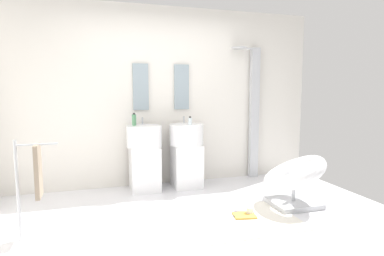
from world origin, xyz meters
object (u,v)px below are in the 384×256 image
shower_column (253,110)px  magazine_navy (244,214)px  pedestal_sink_right (186,153)px  coffee_mug (250,211)px  soap_bottle_blue (134,120)px  soap_bottle_clear (190,121)px  lounge_chair (294,177)px  magazine_ochre (244,215)px  towel_rack (35,173)px  soap_bottle_green (134,120)px  pedestal_sink_left (145,155)px

shower_column → magazine_navy: bearing=-120.4°
pedestal_sink_right → shower_column: size_ratio=0.49×
coffee_mug → soap_bottle_blue: 2.00m
magazine_navy → soap_bottle_blue: bearing=152.8°
shower_column → coffee_mug: (-0.80, -1.48, -1.03)m
magazine_navy → soap_bottle_clear: soap_bottle_clear is taller
lounge_chair → soap_bottle_blue: 2.24m
magazine_navy → soap_bottle_blue: (-1.03, 1.38, 0.96)m
shower_column → magazine_ochre: shower_column is taller
towel_rack → soap_bottle_green: bearing=49.1°
magazine_navy → soap_bottle_blue: size_ratio=1.43×
pedestal_sink_left → soap_bottle_blue: 0.51m
shower_column → soap_bottle_clear: 1.21m
shower_column → magazine_ochre: size_ratio=8.67×
soap_bottle_clear → soap_bottle_green: size_ratio=0.71×
soap_bottle_blue → shower_column: bearing=2.9°
pedestal_sink_left → soap_bottle_blue: (-0.12, 0.11, 0.49)m
soap_bottle_clear → soap_bottle_green: (-0.75, 0.19, 0.02)m
pedestal_sink_right → soap_bottle_blue: (-0.73, 0.11, 0.49)m
soap_bottle_clear → towel_rack: bearing=-150.0°
lounge_chair → magazine_navy: 0.81m
coffee_mug → soap_bottle_blue: bearing=128.5°
coffee_mug → soap_bottle_green: 1.96m
magazine_navy → towel_rack: bearing=-156.1°
pedestal_sink_left → soap_bottle_clear: 0.79m
coffee_mug → pedestal_sink_left: bearing=127.6°
towel_rack → soap_bottle_clear: 2.13m
magazine_ochre → coffee_mug: (0.08, 0.03, 0.03)m
shower_column → soap_bottle_green: 1.91m
lounge_chair → coffee_mug: size_ratio=12.43×
shower_column → magazine_navy: shower_column is taller
pedestal_sink_left → soap_bottle_green: bearing=156.2°
pedestal_sink_left → shower_column: 1.88m
lounge_chair → soap_bottle_clear: 1.55m
soap_bottle_green → soap_bottle_clear: bearing=-14.5°
towel_rack → magazine_navy: 2.20m
pedestal_sink_right → towel_rack: bearing=-146.7°
pedestal_sink_right → magazine_navy: bearing=-76.6°
lounge_chair → soap_bottle_green: (-1.76, 1.19, 0.64)m
magazine_ochre → soap_bottle_green: (-1.03, 1.36, 0.97)m
coffee_mug → towel_rack: bearing=177.8°
pedestal_sink_left → magazine_ochre: bearing=-55.3°
shower_column → towel_rack: bearing=-154.9°
pedestal_sink_left → soap_bottle_blue: bearing=138.1°
pedestal_sink_right → soap_bottle_green: bearing=175.6°
shower_column → soap_bottle_blue: shower_column is taller
shower_column → towel_rack: size_ratio=2.16×
towel_rack → soap_bottle_blue: soap_bottle_blue is taller
pedestal_sink_right → soap_bottle_green: soap_bottle_green is taller
lounge_chair → towel_rack: towel_rack is taller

